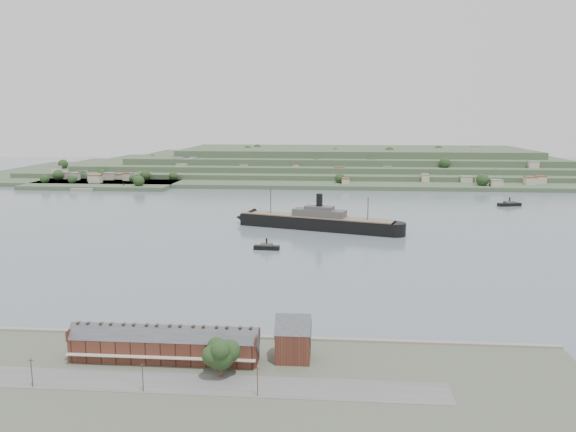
# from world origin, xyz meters

# --- Properties ---
(ground) EXTENTS (1400.00, 1400.00, 0.00)m
(ground) POSITION_xyz_m (0.00, 0.00, 0.00)
(ground) COLOR slate
(ground) RESTS_ON ground
(near_shore) EXTENTS (220.00, 80.00, 2.60)m
(near_shore) POSITION_xyz_m (0.00, -186.75, 1.01)
(near_shore) COLOR #4C5142
(near_shore) RESTS_ON ground
(terrace_row) EXTENTS (55.60, 9.80, 11.07)m
(terrace_row) POSITION_xyz_m (-10.00, -168.02, 6.84)
(terrace_row) COLOR #4E251B
(terrace_row) RESTS_ON ground
(gabled_building) EXTENTS (10.40, 10.18, 14.09)m
(gabled_building) POSITION_xyz_m (27.50, -164.00, 8.19)
(gabled_building) COLOR #4E251B
(gabled_building) RESTS_ON ground
(far_peninsula) EXTENTS (760.00, 309.00, 30.00)m
(far_peninsula) POSITION_xyz_m (27.91, 393.10, 11.88)
(far_peninsula) COLOR #3B5236
(far_peninsula) RESTS_ON ground
(steamship) EXTENTS (113.27, 46.59, 27.95)m
(steamship) POSITION_xyz_m (24.99, 38.35, 5.16)
(steamship) COLOR black
(steamship) RESTS_ON ground
(tugboat) EXTENTS (14.39, 4.66, 6.38)m
(tugboat) POSITION_xyz_m (2.48, -20.84, 1.56)
(tugboat) COLOR black
(tugboat) RESTS_ON ground
(ferry_west) EXTENTS (18.33, 9.79, 6.62)m
(ferry_west) POSITION_xyz_m (-169.77, 220.65, 1.60)
(ferry_west) COLOR black
(ferry_west) RESTS_ON ground
(ferry_east) EXTENTS (19.62, 9.96, 7.09)m
(ferry_east) POSITION_xyz_m (181.61, 144.73, 1.71)
(ferry_east) COLOR black
(ferry_east) RESTS_ON ground
(fig_tree) EXTENTS (10.18, 8.81, 11.36)m
(fig_tree) POSITION_xyz_m (8.70, -177.57, 8.93)
(fig_tree) COLOR #473220
(fig_tree) RESTS_ON ground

